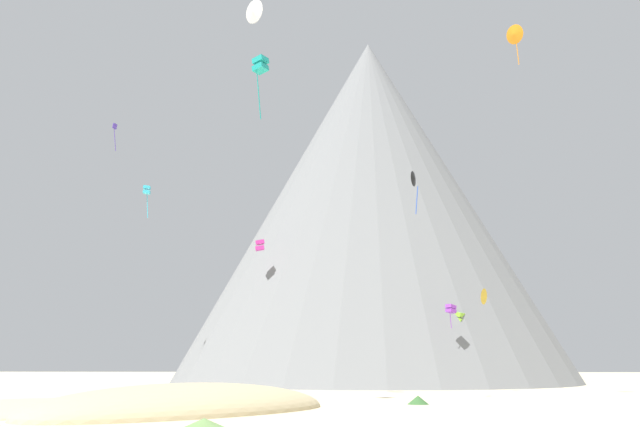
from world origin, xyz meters
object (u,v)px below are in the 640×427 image
at_px(bush_ridge_crest, 126,403).
at_px(kite_indigo_high, 115,131).
at_px(kite_orange_high, 514,35).
at_px(kite_lime_low, 459,317).
at_px(kite_teal_high, 260,65).
at_px(bush_scatter_east, 204,425).
at_px(kite_gold_low, 483,296).
at_px(kite_black_mid, 414,180).
at_px(bush_near_left, 418,400).
at_px(kite_magenta_mid, 260,245).
at_px(kite_cyan_mid, 147,191).
at_px(kite_violet_low, 451,309).
at_px(kite_white_high, 253,11).
at_px(rock_massif, 365,219).

height_order(bush_ridge_crest, kite_indigo_high, kite_indigo_high).
xyz_separation_m(kite_orange_high, kite_lime_low, (-3.48, 24.05, -26.90)).
bearing_deg(kite_orange_high, kite_teal_high, -106.85).
distance_m(bush_scatter_east, kite_indigo_high, 67.33).
distance_m(kite_gold_low, kite_black_mid, 21.56).
xyz_separation_m(bush_near_left, kite_lime_low, (8.04, 33.98, 8.45)).
height_order(kite_gold_low, kite_teal_high, kite_teal_high).
xyz_separation_m(kite_lime_low, kite_magenta_mid, (-26.42, 4.36, 10.34)).
distance_m(kite_gold_low, kite_orange_high, 28.55).
distance_m(kite_lime_low, kite_magenta_mid, 28.71).
height_order(kite_cyan_mid, kite_violet_low, kite_cyan_mid).
xyz_separation_m(bush_scatter_east, kite_lime_low, (19.80, 55.86, 8.49)).
distance_m(kite_cyan_mid, kite_black_mid, 33.50).
distance_m(kite_black_mid, kite_orange_high, 20.04).
bearing_deg(kite_lime_low, bush_scatter_east, -162.88).
relative_size(kite_cyan_mid, kite_teal_high, 0.71).
height_order(bush_near_left, bush_scatter_east, bush_near_left).
height_order(bush_scatter_east, kite_cyan_mid, kite_cyan_mid).
relative_size(kite_indigo_high, kite_white_high, 1.56).
relative_size(bush_ridge_crest, kite_gold_low, 0.94).
distance_m(bush_ridge_crest, kite_cyan_mid, 34.65).
bearing_deg(kite_cyan_mid, kite_gold_low, -96.41).
height_order(kite_violet_low, kite_teal_high, kite_teal_high).
relative_size(bush_scatter_east, kite_magenta_mid, 1.80).
bearing_deg(bush_ridge_crest, kite_indigo_high, 114.03).
height_order(bush_scatter_east, kite_white_high, kite_white_high).
bearing_deg(rock_massif, kite_lime_low, -65.05).
height_order(kite_cyan_mid, kite_black_mid, kite_cyan_mid).
xyz_separation_m(kite_indigo_high, kite_black_mid, (37.89, -25.26, -14.22)).
bearing_deg(bush_ridge_crest, kite_orange_high, 23.93).
relative_size(bush_ridge_crest, kite_cyan_mid, 0.44).
bearing_deg(bush_ridge_crest, kite_magenta_mid, 85.96).
xyz_separation_m(bush_scatter_east, kite_white_high, (-2.98, 28.77, 37.22)).
bearing_deg(kite_magenta_mid, bush_scatter_east, -2.63).
bearing_deg(kite_white_high, kite_black_mid, 33.31).
height_order(kite_cyan_mid, kite_magenta_mid, kite_cyan_mid).
bearing_deg(bush_ridge_crest, kite_teal_high, 19.24).
xyz_separation_m(kite_cyan_mid, kite_indigo_high, (-8.17, 10.14, 10.96)).
height_order(kite_teal_high, kite_lime_low, kite_teal_high).
xyz_separation_m(kite_violet_low, kite_magenta_mid, (-24.97, 8.36, 9.57)).
bearing_deg(kite_magenta_mid, kite_black_mid, 21.19).
relative_size(kite_white_high, kite_lime_low, 0.57).
xyz_separation_m(kite_violet_low, kite_white_high, (-21.32, -23.09, 27.96)).
distance_m(kite_indigo_high, kite_teal_high, 41.11).
bearing_deg(kite_cyan_mid, bush_scatter_east, -167.86).
distance_m(kite_indigo_high, kite_orange_high, 53.05).
distance_m(kite_white_high, kite_lime_low, 45.59).
bearing_deg(bush_scatter_east, rock_massif, 84.26).
bearing_deg(kite_orange_high, kite_black_mid, -110.27).
height_order(bush_ridge_crest, kite_orange_high, kite_orange_high).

